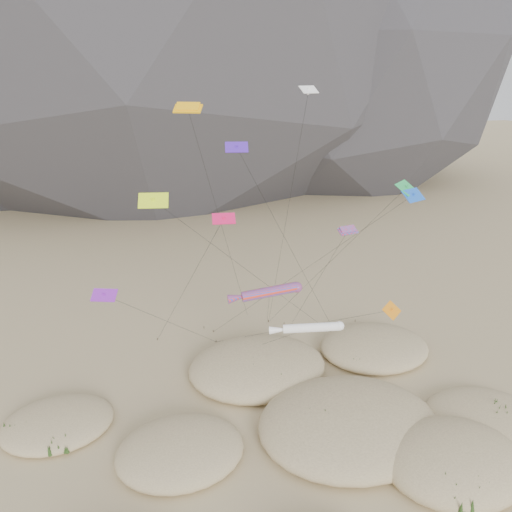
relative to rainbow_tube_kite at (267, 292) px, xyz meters
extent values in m
plane|color=#CCB789|center=(0.74, -11.29, -11.27)|extent=(500.00, 500.00, 0.00)
ellipsoid|color=black|center=(56.74, 98.71, 26.73)|extent=(130.55, 126.41, 100.00)
ellipsoid|color=#CCB789|center=(11.24, -13.78, -10.45)|extent=(11.88, 10.09, 3.66)
ellipsoid|color=#CCB789|center=(-9.52, -5.70, -10.66)|extent=(10.78, 9.16, 2.71)
ellipsoid|color=#CCB789|center=(5.30, -7.17, -10.47)|extent=(16.48, 14.01, 3.55)
ellipsoid|color=#CCB789|center=(17.65, -9.81, -10.85)|extent=(11.17, 9.49, 1.88)
ellipsoid|color=#CCB789|center=(0.42, 4.14, -10.53)|extent=(14.73, 12.52, 3.30)
ellipsoid|color=#CCB789|center=(14.49, 4.14, -10.66)|extent=(12.64, 10.75, 2.71)
ellipsoid|color=#CCB789|center=(-19.47, 1.31, -10.80)|extent=(9.91, 8.42, 2.10)
ellipsoid|color=black|center=(10.25, -16.33, -10.27)|extent=(3.58, 3.06, 1.07)
ellipsoid|color=black|center=(8.99, -17.35, -10.47)|extent=(2.35, 2.01, 0.71)
ellipsoid|color=black|center=(-10.01, -6.10, -10.47)|extent=(3.31, 2.83, 0.99)
ellipsoid|color=black|center=(-8.66, -4.84, -10.57)|extent=(2.02, 1.73, 0.61)
ellipsoid|color=black|center=(3.43, -7.68, -10.17)|extent=(3.74, 3.20, 1.12)
ellipsoid|color=black|center=(6.51, -6.73, -10.27)|extent=(2.96, 2.53, 0.89)
ellipsoid|color=black|center=(2.21, -9.22, -10.37)|extent=(2.70, 2.31, 0.81)
ellipsoid|color=black|center=(19.25, -10.01, -10.67)|extent=(2.25, 1.93, 0.68)
ellipsoid|color=black|center=(-0.65, 3.27, -10.27)|extent=(2.69, 2.30, 0.81)
ellipsoid|color=black|center=(1.33, 1.26, -10.37)|extent=(2.71, 2.32, 0.81)
ellipsoid|color=black|center=(15.37, 3.67, -10.57)|extent=(2.13, 1.82, 0.64)
ellipsoid|color=black|center=(11.31, 1.71, -10.67)|extent=(2.15, 1.84, 0.64)
ellipsoid|color=black|center=(-22.71, 1.84, -10.77)|extent=(2.05, 1.76, 0.62)
ellipsoid|color=black|center=(-19.47, -2.09, -10.87)|extent=(1.78, 1.52, 0.53)
cylinder|color=#3F2D1E|center=(-2.31, 11.73, -11.12)|extent=(0.08, 0.08, 0.30)
cylinder|color=#3F2D1E|center=(-2.06, 14.23, -11.12)|extent=(0.08, 0.08, 0.30)
cylinder|color=#3F2D1E|center=(5.31, 14.65, -11.12)|extent=(0.08, 0.08, 0.30)
cylinder|color=#3F2D1E|center=(6.99, 13.43, -11.12)|extent=(0.08, 0.08, 0.30)
cylinder|color=#3F2D1E|center=(11.98, 8.35, -11.12)|extent=(0.08, 0.08, 0.30)
cylinder|color=#3F2D1E|center=(-2.97, 15.52, -11.12)|extent=(0.08, 0.08, 0.30)
cylinder|color=#3F2D1E|center=(15.97, 11.33, -11.12)|extent=(0.08, 0.08, 0.30)
cylinder|color=#3F2D1E|center=(-8.92, 14.36, -11.12)|extent=(0.08, 0.08, 0.30)
cylinder|color=red|center=(0.24, -0.03, 0.03)|extent=(5.34, 1.44, 1.49)
sphere|color=red|center=(2.83, -0.27, 0.24)|extent=(1.00, 1.00, 1.00)
cone|color=red|center=(-2.61, 0.23, -0.23)|extent=(2.23, 1.05, 1.07)
cylinder|color=black|center=(2.62, 7.17, -5.62)|extent=(4.79, 14.43, 11.33)
cylinder|color=white|center=(2.79, -3.87, -2.10)|extent=(4.95, 2.36, 1.13)
sphere|color=white|center=(5.11, -4.67, -1.91)|extent=(0.83, 0.83, 0.83)
cone|color=white|center=(0.23, -2.99, -2.35)|extent=(2.13, 1.32, 0.84)
cylinder|color=black|center=(1.94, 2.61, -6.69)|extent=(1.73, 12.99, 9.19)
cube|color=#FFB20D|center=(-5.71, 4.66, 16.01)|extent=(2.62, 2.01, 0.73)
cube|color=#FFB20D|center=(-5.71, 4.66, 16.20)|extent=(2.19, 1.65, 0.71)
cylinder|color=black|center=(-1.20, 11.09, 2.37)|extent=(9.05, 12.89, 27.29)
cube|color=#FD1A3F|center=(8.62, 1.38, 4.66)|extent=(2.11, 1.17, 0.57)
cube|color=#FD1A3F|center=(8.62, 1.38, 4.84)|extent=(1.78, 0.95, 0.56)
cylinder|color=black|center=(8.21, 7.25, -3.30)|extent=(0.84, 11.77, 15.95)
cube|color=#DAFF1A|center=(-9.43, 2.17, 8.82)|extent=(2.71, 1.71, 1.08)
cube|color=#DAFF1A|center=(-9.43, 2.17, 8.67)|extent=(0.38, 0.43, 0.83)
cylinder|color=black|center=(1.27, 5.26, -1.20)|extent=(21.43, 6.20, 20.06)
cube|color=purple|center=(-14.17, -1.84, 2.52)|extent=(2.21, 1.70, 0.68)
cube|color=purple|center=(-14.17, -1.84, 2.37)|extent=(0.29, 0.26, 0.68)
cylinder|color=black|center=(-8.24, 4.95, -4.35)|extent=(11.88, 13.60, 13.76)
cube|color=green|center=(13.78, 0.16, 8.76)|extent=(3.01, 2.78, 0.99)
cube|color=green|center=(13.78, 0.16, 8.61)|extent=(0.43, 0.42, 0.93)
cylinder|color=black|center=(9.54, 7.40, -1.23)|extent=(8.50, 14.51, 20.00)
cube|color=white|center=(5.84, 5.53, 17.43)|extent=(1.93, 1.33, 0.67)
cube|color=white|center=(5.84, 5.53, 17.28)|extent=(0.25, 0.24, 0.61)
cylinder|color=black|center=(5.58, 10.09, 3.10)|extent=(0.56, 9.14, 28.66)
cube|color=#E41556|center=(-5.03, -4.49, 8.68)|extent=(1.87, 1.20, 0.65)
cube|color=#E41556|center=(-5.03, -4.49, 8.53)|extent=(0.24, 0.22, 0.60)
cylinder|color=black|center=(-6.98, 4.93, -1.27)|extent=(3.91, 18.87, 19.92)
cube|color=blue|center=(13.95, -0.79, 8.26)|extent=(2.62, 1.91, 0.98)
cube|color=blue|center=(13.95, -0.79, 8.11)|extent=(0.38, 0.40, 0.79)
cylinder|color=black|center=(5.95, 6.72, -1.48)|extent=(16.05, 15.06, 19.50)
cube|color=#491FBA|center=(-3.06, -1.22, 13.43)|extent=(1.96, 1.29, 0.74)
cube|color=#491FBA|center=(-3.06, -1.22, 13.28)|extent=(0.27, 0.28, 0.61)
cylinder|color=black|center=(4.46, 3.56, 1.10)|extent=(15.06, 9.60, 24.66)
cube|color=orange|center=(11.60, -2.73, -2.29)|extent=(2.57, 2.41, 0.88)
cube|color=orange|center=(11.60, -2.73, -2.44)|extent=(0.38, 0.37, 0.80)
cylinder|color=black|center=(4.65, 4.50, -6.75)|extent=(13.94, 14.48, 8.96)
camera|label=1|loc=(-13.65, -39.37, 18.94)|focal=35.00mm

